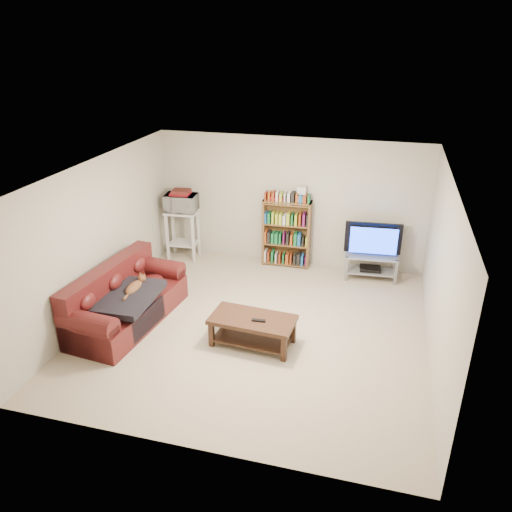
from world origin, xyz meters
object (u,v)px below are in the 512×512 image
(tv_stand, at_px, (371,262))
(bookshelf, at_px, (287,232))
(coffee_table, at_px, (253,326))
(sofa, at_px, (124,303))

(tv_stand, distance_m, bookshelf, 1.63)
(coffee_table, bearing_deg, sofa, -178.25)
(bookshelf, bearing_deg, sofa, -128.33)
(sofa, height_order, tv_stand, sofa)
(sofa, height_order, bookshelf, bookshelf)
(sofa, distance_m, coffee_table, 2.07)
(bookshelf, bearing_deg, tv_stand, -7.43)
(coffee_table, xyz_separation_m, tv_stand, (1.50, 2.55, 0.01))
(sofa, bearing_deg, tv_stand, 40.69)
(coffee_table, height_order, tv_stand, tv_stand)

